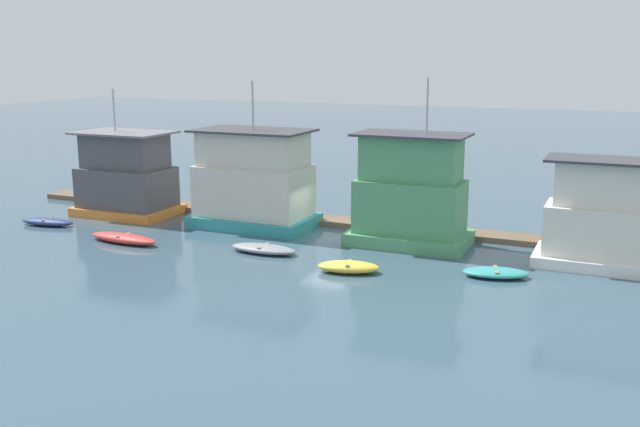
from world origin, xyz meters
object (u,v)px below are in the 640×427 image
dinghy_teal (496,273)px  mooring_post_centre (132,192)px  houseboat_green (410,195)px  houseboat_orange (126,177)px  mooring_post_near_left (213,201)px  mooring_post_far_left (636,243)px  dinghy_yellow (349,267)px  dinghy_navy (47,222)px  dinghy_grey (264,249)px  houseboat_teal (254,182)px  dinghy_red (124,238)px  houseboat_white (619,222)px

dinghy_teal → mooring_post_centre: size_ratio=1.49×
houseboat_green → houseboat_orange: bearing=179.8°
houseboat_green → mooring_post_near_left: 12.75m
houseboat_green → mooring_post_far_left: 10.77m
houseboat_orange → dinghy_yellow: size_ratio=2.52×
dinghy_navy → dinghy_grey: (13.88, -0.20, -0.00)m
houseboat_orange → houseboat_teal: 8.52m
houseboat_teal → dinghy_teal: size_ratio=2.64×
dinghy_navy → mooring_post_near_left: 9.36m
houseboat_orange → houseboat_teal: (8.51, 0.30, 0.26)m
dinghy_yellow → mooring_post_centre: size_ratio=1.44×
dinghy_navy → dinghy_grey: bearing=-0.8°
houseboat_orange → dinghy_teal: 23.04m
dinghy_navy → dinghy_grey: dinghy_navy is taller
dinghy_yellow → houseboat_orange: bearing=160.8°
houseboat_green → dinghy_teal: houseboat_green is taller
dinghy_red → dinghy_yellow: 12.40m
dinghy_navy → dinghy_red: bearing=-12.1°
houseboat_white → mooring_post_near_left: bearing=175.3°
dinghy_teal → dinghy_navy: bearing=-179.1°
houseboat_teal → dinghy_red: bearing=-126.6°
dinghy_teal → mooring_post_centre: (-23.48, 5.36, 0.83)m
dinghy_yellow → dinghy_teal: 6.38m
mooring_post_far_left → dinghy_grey: bearing=-160.2°
dinghy_navy → dinghy_red: (6.42, -1.38, 0.03)m
houseboat_white → mooring_post_far_left: size_ratio=4.45×
houseboat_green → dinghy_navy: bearing=-168.1°
mooring_post_near_left → houseboat_white: bearing=-4.7°
houseboat_orange → dinghy_red: bearing=-53.6°
houseboat_teal → dinghy_navy: bearing=-157.2°
houseboat_white → dinghy_grey: 16.38m
mooring_post_far_left → dinghy_red: bearing=-163.4°
houseboat_teal → mooring_post_far_left: 19.72m
dinghy_grey → mooring_post_centre: 13.82m
mooring_post_near_left → houseboat_orange: bearing=-163.2°
houseboat_orange → dinghy_navy: (-2.29, -4.23, -2.05)m
dinghy_red → mooring_post_near_left: 7.23m
houseboat_green → dinghy_navy: (-19.90, -4.18, -2.33)m
houseboat_teal → mooring_post_near_left: (-3.45, 1.22, -1.57)m
houseboat_orange → houseboat_green: size_ratio=0.90×
dinghy_red → dinghy_yellow: bearing=-0.6°
dinghy_red → dinghy_grey: dinghy_red is taller
houseboat_green → dinghy_red: 14.76m
mooring_post_centre → dinghy_yellow: bearing=-22.7°
dinghy_yellow → houseboat_teal: bearing=143.0°
dinghy_grey → houseboat_orange: bearing=159.1°
mooring_post_far_left → houseboat_orange: bearing=-176.9°
dinghy_teal → mooring_post_far_left: mooring_post_far_left is taller
houseboat_orange → houseboat_white: bearing=-0.6°
dinghy_grey → dinghy_teal: dinghy_grey is taller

